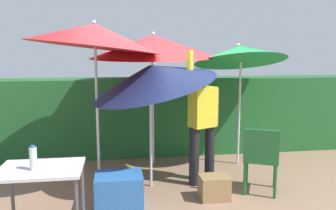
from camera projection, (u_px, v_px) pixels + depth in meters
ground_plane at (171, 185)px, 4.80m from camera, size 24.00×24.00×0.00m
hedge_row at (158, 116)px, 6.30m from camera, size 8.00×0.70×1.39m
umbrella_rainbow at (153, 46)px, 5.47m from camera, size 2.06×2.07×2.19m
umbrella_orange at (152, 76)px, 4.51m from camera, size 1.75×1.71×1.97m
umbrella_yellow at (95, 36)px, 4.35m from camera, size 1.75×1.73×2.33m
umbrella_navy at (239, 54)px, 5.44m from camera, size 1.48×1.49×2.12m
person_vendor at (203, 119)px, 4.76m from camera, size 0.54×0.35×1.88m
chair_plastic at (261, 156)px, 4.47m from camera, size 0.58×0.58×0.89m
cooler_box at (119, 191)px, 4.10m from camera, size 0.57×0.44×0.41m
crate_cardboard at (214, 187)px, 4.34m from camera, size 0.37×0.29×0.30m
folding_table at (41, 177)px, 3.34m from camera, size 0.80×0.60×0.74m
bottle_water at (33, 158)px, 3.25m from camera, size 0.07×0.07×0.24m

